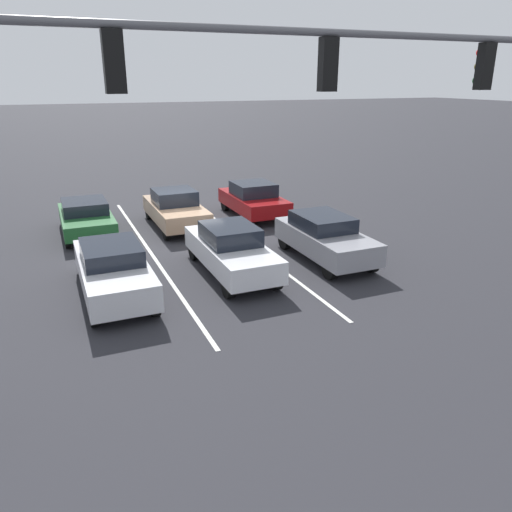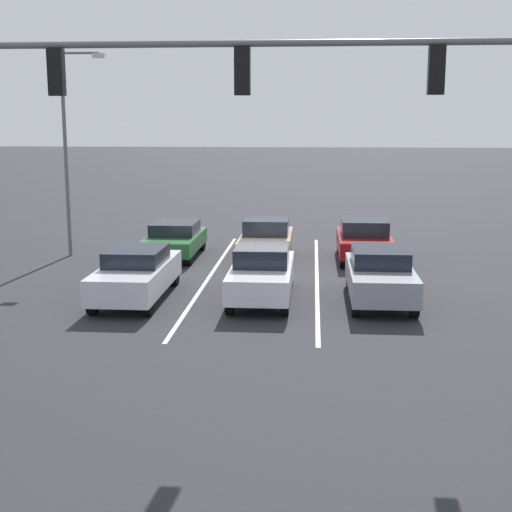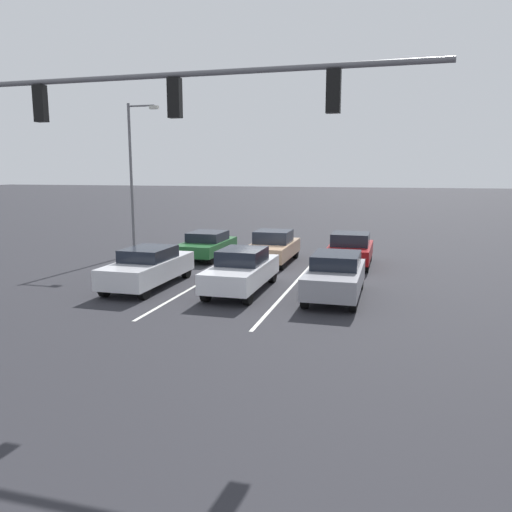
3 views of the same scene
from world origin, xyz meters
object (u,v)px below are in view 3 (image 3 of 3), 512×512
at_px(traffic_signal_gantry, 90,131).
at_px(car_maroon_leftlane_second, 350,249).
at_px(car_tan_midlane_second, 273,247).
at_px(street_lamp_right_shoulder, 134,169).
at_px(car_gray_leftlane_front, 335,275).
at_px(car_darkgreen_rightlane_second, 207,244).
at_px(car_white_midlane_front, 242,270).
at_px(car_silver_rightlane_front, 148,267).

bearing_deg(traffic_signal_gantry, car_maroon_leftlane_second, -116.44).
bearing_deg(car_tan_midlane_second, street_lamp_right_shoulder, -2.86).
bearing_deg(car_gray_leftlane_front, car_darkgreen_rightlane_second, -41.43).
relative_size(car_white_midlane_front, car_darkgreen_rightlane_second, 1.09).
relative_size(car_gray_leftlane_front, traffic_signal_gantry, 0.33).
height_order(car_gray_leftlane_front, street_lamp_right_shoulder, street_lamp_right_shoulder).
height_order(car_white_midlane_front, car_maroon_leftlane_second, car_white_midlane_front).
relative_size(car_tan_midlane_second, car_darkgreen_rightlane_second, 1.03).
height_order(traffic_signal_gantry, street_lamp_right_shoulder, street_lamp_right_shoulder).
relative_size(car_silver_rightlane_front, car_white_midlane_front, 1.02).
xyz_separation_m(car_gray_leftlane_front, car_tan_midlane_second, (3.69, -5.98, -0.04)).
relative_size(car_silver_rightlane_front, car_darkgreen_rightlane_second, 1.12).
xyz_separation_m(car_white_midlane_front, car_tan_midlane_second, (0.27, -5.96, -0.03)).
relative_size(car_maroon_leftlane_second, car_tan_midlane_second, 0.94).
bearing_deg(car_white_midlane_front, car_darkgreen_rightlane_second, -58.99).
bearing_deg(car_darkgreen_rightlane_second, car_maroon_leftlane_second, 178.98).
bearing_deg(car_darkgreen_rightlane_second, traffic_signal_gantry, 96.74).
distance_m(car_silver_rightlane_front, car_darkgreen_rightlane_second, 6.60).
xyz_separation_m(car_tan_midlane_second, car_darkgreen_rightlane_second, (3.56, -0.41, -0.07)).
bearing_deg(car_maroon_leftlane_second, traffic_signal_gantry, 63.56).
distance_m(car_gray_leftlane_front, street_lamp_right_shoulder, 13.37).
distance_m(car_silver_rightlane_front, car_tan_midlane_second, 7.06).
distance_m(car_tan_midlane_second, traffic_signal_gantry, 12.52).
relative_size(car_white_midlane_front, car_tan_midlane_second, 1.06).
relative_size(car_silver_rightlane_front, street_lamp_right_shoulder, 0.61).
bearing_deg(street_lamp_right_shoulder, car_gray_leftlane_front, 150.37).
height_order(car_gray_leftlane_front, car_white_midlane_front, car_white_midlane_front).
height_order(car_silver_rightlane_front, traffic_signal_gantry, traffic_signal_gantry).
distance_m(car_silver_rightlane_front, car_gray_leftlane_front, 7.09).
xyz_separation_m(car_white_midlane_front, car_maroon_leftlane_second, (-3.39, -6.24, -0.02)).
xyz_separation_m(car_tan_midlane_second, traffic_signal_gantry, (2.16, 11.43, 4.64)).
height_order(car_gray_leftlane_front, car_darkgreen_rightlane_second, car_gray_leftlane_front).
bearing_deg(street_lamp_right_shoulder, car_tan_midlane_second, 177.14).
relative_size(car_tan_midlane_second, traffic_signal_gantry, 0.33).
xyz_separation_m(car_white_midlane_front, street_lamp_right_shoulder, (7.77, -6.34, 3.67)).
xyz_separation_m(car_silver_rightlane_front, car_maroon_leftlane_second, (-7.06, -6.47, 0.01)).
bearing_deg(car_tan_midlane_second, car_gray_leftlane_front, 121.63).
bearing_deg(car_gray_leftlane_front, street_lamp_right_shoulder, -29.63).
relative_size(car_gray_leftlane_front, car_maroon_leftlane_second, 1.05).
relative_size(car_maroon_leftlane_second, street_lamp_right_shoulder, 0.53).
height_order(car_gray_leftlane_front, traffic_signal_gantry, traffic_signal_gantry).
height_order(car_darkgreen_rightlane_second, street_lamp_right_shoulder, street_lamp_right_shoulder).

